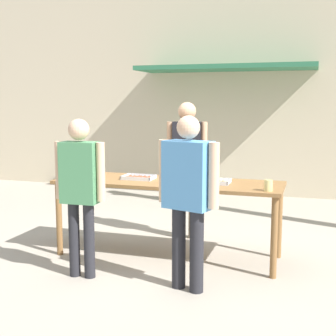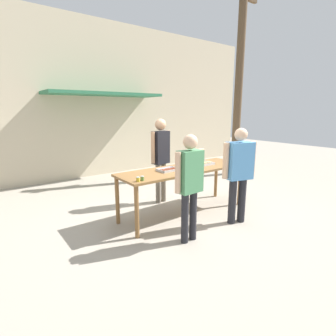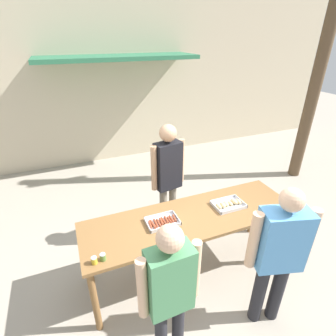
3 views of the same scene
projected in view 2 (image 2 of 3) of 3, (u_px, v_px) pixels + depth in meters
name	position (u px, v px, depth m)	size (l,w,h in m)	color
ground_plane	(184.00, 213.00, 5.12)	(24.00, 24.00, 0.00)	#A39989
building_facade_back	(98.00, 100.00, 7.74)	(12.00, 1.11, 4.50)	beige
serving_table	(184.00, 173.00, 4.95)	(2.61, 0.80, 0.90)	brown
food_tray_sausages	(168.00, 170.00, 4.72)	(0.37, 0.26, 0.04)	silver
food_tray_buns	(204.00, 163.00, 5.24)	(0.39, 0.27, 0.06)	silver
condiment_jar_mustard	(138.00, 179.00, 4.00)	(0.06, 0.06, 0.07)	gold
condiment_jar_ketchup	(142.00, 178.00, 4.06)	(0.06, 0.06, 0.07)	#567A38
beer_cup	(236.00, 160.00, 5.38)	(0.09, 0.09, 0.12)	#DBC67A
person_server_behind_table	(161.00, 152.00, 5.50)	(0.52, 0.26, 1.79)	#756B5B
person_customer_holding_hotdog	(190.00, 179.00, 3.83)	(0.54, 0.22, 1.63)	#232328
person_customer_with_cup	(239.00, 168.00, 4.49)	(0.62, 0.36, 1.68)	#232328
utility_pole	(239.00, 77.00, 7.67)	(1.10, 0.23, 5.70)	brown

